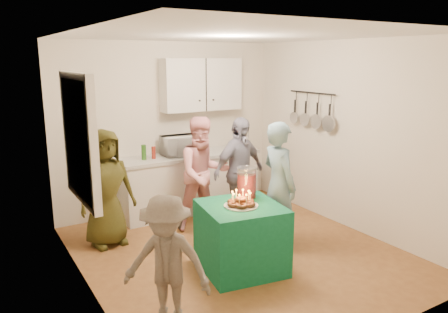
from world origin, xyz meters
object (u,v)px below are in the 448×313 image
punch_jar (247,183)px  man_birthday (279,185)px  party_table (241,237)px  counter (190,184)px  child_near_left (167,264)px  woman_back_center (204,174)px  woman_back_left (106,188)px  woman_back_right (239,172)px  microwave (180,145)px

punch_jar → man_birthday: man_birthday is taller
man_birthday → party_table: bearing=115.6°
counter → child_near_left: bearing=-120.6°
party_table → punch_jar: bearing=44.8°
woman_back_center → child_near_left: size_ratio=1.29×
punch_jar → woman_back_left: (-1.30, 1.25, -0.18)m
punch_jar → man_birthday: bearing=9.1°
party_table → woman_back_right: bearing=57.8°
woman_back_center → woman_back_right: woman_back_center is taller
woman_back_left → counter: bearing=15.3°
man_birthday → woman_back_left: 2.18m
woman_back_right → child_near_left: 2.62m
party_table → counter: bearing=78.7°
punch_jar → man_birthday: (0.55, 0.09, -0.13)m
man_birthday → woman_back_left: bearing=62.0°
child_near_left → microwave: bearing=107.2°
man_birthday → child_near_left: (-1.93, -0.90, -0.19)m
microwave → child_near_left: bearing=-116.5°
woman_back_left → woman_back_center: bearing=-13.6°
punch_jar → man_birthday: 0.57m
woman_back_right → party_table: bearing=-133.2°
counter → man_birthday: bearing=-78.9°
punch_jar → woman_back_left: 1.81m
woman_back_left → child_near_left: bearing=-99.3°
party_table → punch_jar: punch_jar is taller
punch_jar → woman_back_center: (0.02, 1.09, -0.14)m
woman_back_center → woman_back_right: size_ratio=1.02×
party_table → woman_back_center: woman_back_center is taller
counter → party_table: (-0.41, -2.07, -0.05)m
counter → child_near_left: size_ratio=1.79×
punch_jar → woman_back_right: bearing=61.3°
counter → microwave: (-0.16, 0.00, 0.63)m
counter → woman_back_right: woman_back_right is taller
microwave → woman_back_right: (0.49, -0.89, -0.28)m
microwave → man_birthday: (0.51, -1.77, -0.26)m
punch_jar → microwave: bearing=88.7°
man_birthday → woman_back_left: man_birthday is taller
woman_back_right → man_birthday: bearing=-99.9°
woman_back_center → punch_jar: bearing=-84.3°
woman_back_left → woman_back_right: woman_back_right is taller
microwave → woman_back_left: size_ratio=0.35×
microwave → woman_back_center: (-0.02, -0.77, -0.27)m
party_table → child_near_left: size_ratio=0.69×
man_birthday → woman_back_center: 1.13m
punch_jar → woman_back_center: 1.10m
woman_back_right → woman_back_center: bearing=155.1°
microwave → woman_back_left: 1.50m
man_birthday → child_near_left: size_ratio=1.30×
woman_back_center → child_near_left: bearing=-119.4°
microwave → party_table: bearing=-95.5°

